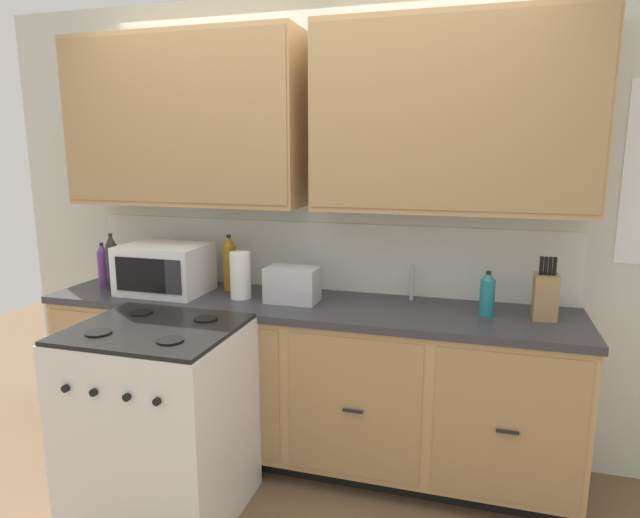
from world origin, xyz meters
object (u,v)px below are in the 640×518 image
object	(u,v)px
knife_block	(545,296)
bottle_dark	(112,262)
stove_range	(160,420)
microwave	(165,269)
bottle_violet	(103,265)
paper_towel_roll	(240,275)
bottle_amber	(229,263)
bottle_teal	(487,294)
toaster	(292,285)

from	to	relation	value
knife_block	bottle_dark	xyz separation A→B (m)	(-2.39, -0.11, 0.05)
bottle_dark	stove_range	bearing A→B (deg)	-41.51
microwave	bottle_violet	bearing A→B (deg)	175.96
paper_towel_roll	bottle_dark	size ratio (longest dim) A/B	0.77
bottle_amber	bottle_dark	distance (m)	0.69
bottle_violet	microwave	bearing A→B (deg)	-4.04
bottle_dark	bottle_teal	size ratio (longest dim) A/B	1.48
toaster	bottle_dark	world-z (taller)	bottle_dark
bottle_teal	knife_block	bearing A→B (deg)	6.23
bottle_dark	bottle_teal	world-z (taller)	bottle_dark
paper_towel_roll	bottle_amber	world-z (taller)	bottle_amber
bottle_amber	bottle_teal	size ratio (longest dim) A/B	1.46
stove_range	knife_block	bearing A→B (deg)	21.25
bottle_dark	bottle_amber	bearing A→B (deg)	15.77
knife_block	bottle_dark	distance (m)	2.39
stove_range	bottle_violet	world-z (taller)	bottle_violet
bottle_violet	stove_range	bearing A→B (deg)	-39.79
stove_range	bottle_dark	distance (m)	1.06
paper_towel_roll	bottle_amber	size ratio (longest dim) A/B	0.79
bottle_teal	bottle_dark	bearing A→B (deg)	-177.79
bottle_dark	knife_block	bearing A→B (deg)	2.67
stove_range	microwave	xyz separation A→B (m)	(-0.31, 0.60, 0.60)
stove_range	knife_block	world-z (taller)	knife_block
stove_range	toaster	size ratio (longest dim) A/B	3.39
paper_towel_roll	bottle_violet	distance (m)	0.92
microwave	bottle_violet	size ratio (longest dim) A/B	1.80
microwave	paper_towel_roll	world-z (taller)	microwave
toaster	bottle_dark	size ratio (longest dim) A/B	0.83
bottle_teal	stove_range	bearing A→B (deg)	-156.24
paper_towel_roll	bottle_amber	distance (m)	0.20
paper_towel_roll	toaster	bearing A→B (deg)	2.06
toaster	bottle_dark	distance (m)	1.11
stove_range	bottle_dark	xyz separation A→B (m)	(-0.64, 0.57, 0.62)
knife_block	bottle_teal	xyz separation A→B (m)	(-0.27, -0.03, -0.00)
bottle_dark	toaster	bearing A→B (deg)	2.61
microwave	bottle_dark	size ratio (longest dim) A/B	1.42
microwave	paper_towel_roll	xyz separation A→B (m)	(0.47, 0.01, -0.01)
stove_range	microwave	world-z (taller)	microwave
stove_range	knife_block	xyz separation A→B (m)	(1.75, 0.68, 0.57)
knife_block	paper_towel_roll	bearing A→B (deg)	-177.40
microwave	stove_range	bearing A→B (deg)	-62.53
toaster	bottle_dark	bearing A→B (deg)	-177.39
toaster	bottle_amber	bearing A→B (deg)	162.56
bottle_teal	bottle_violet	bearing A→B (deg)	-179.55
toaster	stove_range	bearing A→B (deg)	-126.76
paper_towel_roll	bottle_teal	bearing A→B (deg)	1.85
bottle_amber	bottle_teal	world-z (taller)	bottle_amber
stove_range	bottle_amber	bearing A→B (deg)	88.21
bottle_dark	bottle_teal	bearing A→B (deg)	2.21
knife_block	bottle_amber	world-z (taller)	bottle_amber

